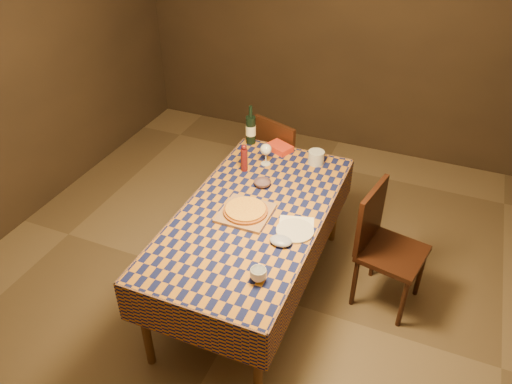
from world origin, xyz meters
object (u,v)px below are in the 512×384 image
pizza (246,210)px  chair_far (282,159)px  dining_table (253,221)px  wine_bottle (251,129)px  bowl (262,183)px  chair_right (383,241)px  white_plate (295,231)px  cutting_board (246,213)px

pizza → chair_far: chair_far is taller
dining_table → wine_bottle: bearing=114.1°
bowl → chair_right: size_ratio=0.13×
wine_bottle → white_plate: wine_bottle is taller
dining_table → wine_bottle: 0.96m
wine_bottle → chair_far: 0.48m
white_plate → cutting_board: bearing=172.9°
white_plate → chair_right: (0.52, 0.42, -0.25)m
cutting_board → chair_right: (0.88, 0.38, -0.26)m
dining_table → bowl: (-0.06, 0.31, 0.10)m
dining_table → cutting_board: (-0.04, -0.05, 0.09)m
bowl → chair_far: bearing=99.2°
wine_bottle → bowl: bearing=-59.3°
white_plate → chair_right: chair_right is taller
cutting_board → white_plate: 0.37m
dining_table → pizza: pizza is taller
cutting_board → bowl: 0.36m
bowl → white_plate: bearing=-46.1°
bowl → dining_table: bearing=-79.3°
cutting_board → white_plate: cutting_board is taller
pizza → chair_right: bearing=23.1°
bowl → chair_far: size_ratio=0.13×
pizza → wine_bottle: bearing=111.1°
chair_right → pizza: bearing=-156.9°
cutting_board → bowl: size_ratio=2.65×
white_plate → chair_right: 0.71m
cutting_board → chair_far: bearing=97.5°
white_plate → chair_far: 1.32m
cutting_board → chair_far: size_ratio=0.35×
dining_table → chair_far: 1.12m
bowl → chair_right: chair_right is taller
wine_bottle → chair_far: bearing=49.7°
wine_bottle → cutting_board: bearing=-68.9°
dining_table → chair_far: chair_far is taller
dining_table → bowl: bowl is taller
white_plate → chair_far: bearing=113.5°
chair_far → pizza: bearing=-82.5°
wine_bottle → chair_far: (0.20, 0.23, -0.37)m
cutting_board → bowl: (-0.02, 0.36, 0.01)m
pizza → chair_far: (-0.15, 1.14, -0.28)m
chair_far → chair_right: bearing=-36.5°
wine_bottle → chair_right: (1.23, -0.53, -0.37)m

